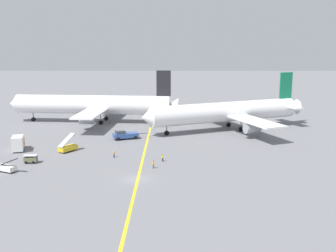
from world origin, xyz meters
The scene contains 12 objects.
ground_plane centered at (0.00, 0.00, 0.00)m, with size 600.00×600.00×0.00m, color slate.
taxiway_stripe centered at (0.46, 10.00, 0.00)m, with size 0.50×120.00×0.01m, color yellow.
airliner_at_gate_left centered at (-17.44, 54.77, 5.61)m, with size 54.32×41.15×16.47m.
airliner_being_pushed centered at (22.77, 43.47, 5.21)m, with size 48.78×41.19×16.02m.
pushback_tug centered at (-5.33, 31.93, 1.17)m, with size 9.52×4.74×2.76m.
gse_baggage_cart_trailing centered at (-22.78, 10.37, 0.86)m, with size 2.80×1.70×1.71m.
gse_catering_truck_tall centered at (-29.03, 20.55, 1.76)m, with size 3.77×6.25×3.50m.
gse_stair_truck_yellow centered at (-17.24, 19.54, 1.03)m, with size 4.23×4.83×4.06m.
gse_belt_loader_portside centered at (-25.54, 4.48, 0.83)m, with size 4.97×3.37×3.02m.
ground_crew_marshaller_foreground centered at (3.01, 6.69, 0.85)m, with size 0.36×0.48×1.63m.
ground_crew_wing_walker_right centered at (-5.88, 14.45, 0.80)m, with size 0.41×0.42×1.56m.
ground_crew_ramp_agent_by_cones centered at (4.83, 11.48, 0.81)m, with size 0.48×0.36×1.56m.
Camera 1 is at (5.95, -70.99, 24.54)m, focal length 43.26 mm.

